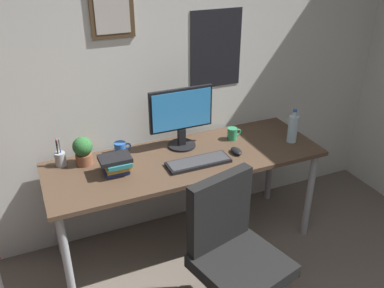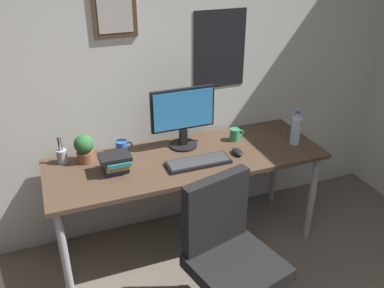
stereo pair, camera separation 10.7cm
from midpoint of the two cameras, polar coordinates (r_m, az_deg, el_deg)
name	(u,v)px [view 1 (the left image)]	position (r m, az deg, el deg)	size (l,w,h in m)	color
wall_back	(131,67)	(2.92, -9.48, 10.40)	(4.40, 0.10, 2.60)	silver
desk	(186,167)	(2.88, -1.86, -3.15)	(1.90, 0.65, 0.75)	#4C3828
office_chair	(233,249)	(2.43, 4.29, -14.21)	(0.58, 0.58, 0.95)	black
monitor	(181,115)	(2.89, -2.56, 3.94)	(0.46, 0.20, 0.43)	black
keyboard	(198,162)	(2.76, -0.22, -2.52)	(0.43, 0.15, 0.03)	black
computer_mouse	(236,151)	(2.89, 5.03, -0.98)	(0.06, 0.11, 0.04)	black
water_bottle	(293,128)	(3.08, 12.69, 2.10)	(0.07, 0.07, 0.25)	silver
coffee_mug_near	(121,148)	(2.92, -10.81, -0.57)	(0.12, 0.08, 0.09)	#2659B2
coffee_mug_far	(233,134)	(3.08, 4.60, 1.42)	(0.11, 0.07, 0.09)	#2D8C59
potted_plant	(83,150)	(2.82, -15.80, -0.79)	(0.13, 0.13, 0.19)	brown
pen_cup	(60,158)	(2.87, -18.65, -1.89)	(0.07, 0.07, 0.20)	#9EA0A5
book_stack_left	(116,164)	(2.69, -11.49, -2.70)	(0.20, 0.18, 0.12)	navy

